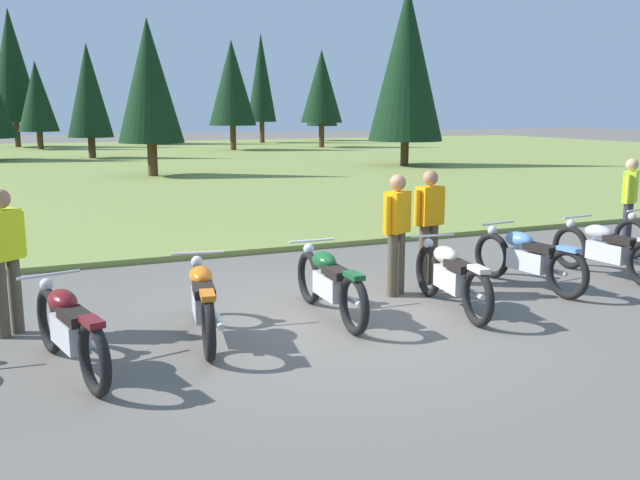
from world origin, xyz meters
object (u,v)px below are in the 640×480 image
(motorcycle_orange, at_px, (203,301))
(motorcycle_maroon, at_px, (69,329))
(motorcycle_sky_blue, at_px, (527,258))
(rider_checking_bike, at_px, (429,220))
(rider_with_back_turned, at_px, (629,199))
(motorcycle_cream, at_px, (451,276))
(rider_in_hivis_vest, at_px, (397,227))
(motorcycle_british_green, at_px, (330,283))
(rider_near_row_end, at_px, (5,254))
(motorcycle_silver, at_px, (607,249))

(motorcycle_orange, bearing_deg, motorcycle_maroon, -161.90)
(motorcycle_sky_blue, height_order, rider_checking_bike, rider_checking_bike)
(motorcycle_maroon, height_order, rider_with_back_turned, rider_with_back_turned)
(motorcycle_cream, relative_size, rider_with_back_turned, 1.25)
(motorcycle_maroon, relative_size, rider_in_hivis_vest, 1.24)
(motorcycle_british_green, distance_m, rider_near_row_end, 3.73)
(motorcycle_maroon, xyz_separation_m, rider_checking_bike, (5.06, 1.61, 0.51))
(motorcycle_maroon, distance_m, rider_checking_bike, 5.33)
(motorcycle_sky_blue, height_order, rider_near_row_end, rider_near_row_end)
(motorcycle_maroon, relative_size, rider_near_row_end, 1.24)
(motorcycle_british_green, xyz_separation_m, motorcycle_sky_blue, (3.19, 0.20, 0.00))
(motorcycle_silver, relative_size, rider_checking_bike, 1.26)
(rider_checking_bike, height_order, rider_in_hivis_vest, same)
(motorcycle_maroon, bearing_deg, motorcycle_silver, 6.24)
(rider_checking_bike, relative_size, rider_with_back_turned, 1.00)
(rider_with_back_turned, bearing_deg, motorcycle_maroon, -166.86)
(motorcycle_silver, distance_m, rider_in_hivis_vest, 3.49)
(motorcycle_orange, height_order, rider_with_back_turned, rider_with_back_turned)
(rider_near_row_end, height_order, rider_in_hivis_vest, same)
(motorcycle_sky_blue, xyz_separation_m, rider_with_back_turned, (3.45, 1.42, 0.51))
(motorcycle_orange, relative_size, motorcycle_sky_blue, 1.00)
(rider_near_row_end, bearing_deg, rider_with_back_turned, 4.55)
(motorcycle_maroon, xyz_separation_m, rider_in_hivis_vest, (4.31, 1.23, 0.51))
(motorcycle_maroon, relative_size, rider_with_back_turned, 1.24)
(motorcycle_sky_blue, relative_size, rider_with_back_turned, 1.25)
(motorcycle_maroon, xyz_separation_m, rider_near_row_end, (-0.56, 1.44, 0.51))
(motorcycle_british_green, height_order, motorcycle_cream, same)
(motorcycle_sky_blue, height_order, rider_with_back_turned, rider_with_back_turned)
(motorcycle_orange, xyz_separation_m, rider_checking_bike, (3.64, 1.14, 0.51))
(rider_with_back_turned, bearing_deg, rider_near_row_end, -175.45)
(rider_checking_bike, xyz_separation_m, rider_in_hivis_vest, (-0.75, -0.38, 0.00))
(motorcycle_cream, bearing_deg, rider_in_hivis_vest, 108.25)
(motorcycle_silver, bearing_deg, rider_near_row_end, 175.88)
(motorcycle_maroon, bearing_deg, motorcycle_orange, 18.10)
(motorcycle_orange, distance_m, motorcycle_british_green, 1.63)
(motorcycle_sky_blue, xyz_separation_m, rider_checking_bike, (-1.17, 0.77, 0.51))
(motorcycle_british_green, bearing_deg, motorcycle_sky_blue, 3.51)
(motorcycle_silver, bearing_deg, rider_in_hivis_vest, 173.64)
(rider_checking_bike, distance_m, rider_with_back_turned, 4.67)
(motorcycle_british_green, xyz_separation_m, rider_checking_bike, (2.01, 0.96, 0.51))
(motorcycle_british_green, relative_size, rider_in_hivis_vest, 1.26)
(motorcycle_orange, bearing_deg, motorcycle_silver, 3.46)
(motorcycle_orange, relative_size, motorcycle_silver, 0.99)
(motorcycle_british_green, height_order, rider_checking_bike, rider_checking_bike)
(motorcycle_orange, distance_m, rider_in_hivis_vest, 3.03)
(motorcycle_sky_blue, xyz_separation_m, rider_in_hivis_vest, (-1.92, 0.39, 0.51))
(motorcycle_maroon, height_order, motorcycle_british_green, same)
(rider_in_hivis_vest, bearing_deg, rider_with_back_turned, 10.86)
(motorcycle_sky_blue, bearing_deg, rider_with_back_turned, 22.43)
(motorcycle_maroon, xyz_separation_m, motorcycle_british_green, (3.05, 0.64, 0.00))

